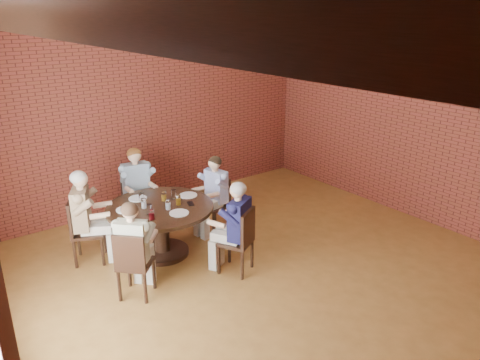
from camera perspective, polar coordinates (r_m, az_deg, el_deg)
floor at (r=6.10m, az=4.96°, el=-12.92°), size 7.00×7.00×0.00m
ceiling at (r=5.11m, az=6.18°, el=20.92°), size 7.00×7.00×0.00m
wall_back at (r=8.19m, az=-11.49°, el=8.36°), size 7.00×0.00×7.00m
wall_right at (r=7.88m, az=23.28°, el=6.66°), size 0.00×7.00×7.00m
ceiling_beam at (r=3.87m, az=-22.86°, el=17.88°), size 0.22×6.90×0.26m
dining_table at (r=6.68m, az=-9.63°, el=-4.86°), size 1.49×1.49×0.75m
chair_a at (r=7.32m, az=-2.78°, el=-2.68°), size 0.43×0.43×0.88m
diner_a at (r=7.22m, az=-3.21°, el=-1.87°), size 0.63×0.54×1.23m
chair_b at (r=7.64m, az=-12.48°, el=-1.99°), size 0.47×0.47×0.93m
diner_b at (r=7.51m, az=-12.37°, el=-1.11°), size 0.60×0.70×1.31m
chair_c at (r=6.77m, az=-18.74°, el=-5.55°), size 0.57×0.57×0.93m
diner_c at (r=6.70m, az=-18.18°, el=-4.32°), size 0.81×0.75×1.32m
chair_d at (r=5.78m, az=-12.91°, el=-9.81°), size 0.54×0.54×0.89m
diner_d at (r=5.77m, az=-12.76°, el=-8.29°), size 0.75×0.75×1.24m
chair_e at (r=6.16m, az=0.10°, el=-7.16°), size 0.54×0.54×0.90m
diner_e at (r=6.13m, az=-0.56°, el=-5.85°), size 0.72×0.77×1.27m
plate_a at (r=6.88m, az=-6.32°, el=-1.86°), size 0.26×0.26×0.01m
plate_b at (r=6.88m, az=-12.36°, el=-2.20°), size 0.26×0.26×0.01m
plate_c at (r=6.54m, az=-13.76°, el=-3.52°), size 0.26×0.26×0.01m
plate_d at (r=6.31m, az=-7.44°, el=-4.00°), size 0.26×0.26×0.01m
glass_a at (r=6.77m, az=-8.09°, el=-1.73°), size 0.07×0.07×0.14m
glass_b at (r=6.72m, az=-9.27°, el=-1.96°), size 0.07×0.07×0.14m
glass_c at (r=6.73m, az=-11.94°, el=-2.11°), size 0.07×0.07×0.14m
glass_d at (r=6.53m, az=-11.65°, el=-2.80°), size 0.07×0.07×0.14m
glass_e at (r=6.33m, az=-10.99°, el=-3.52°), size 0.07×0.07×0.14m
glass_f at (r=6.16m, az=-10.74°, el=-4.16°), size 0.07×0.07×0.14m
glass_g at (r=6.43m, az=-8.77°, el=-2.98°), size 0.07×0.07×0.14m
glass_h at (r=6.56m, az=-7.53°, el=-2.43°), size 0.07×0.07×0.14m
smartphone at (r=6.59m, az=-6.06°, el=-2.87°), size 0.12×0.17×0.01m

